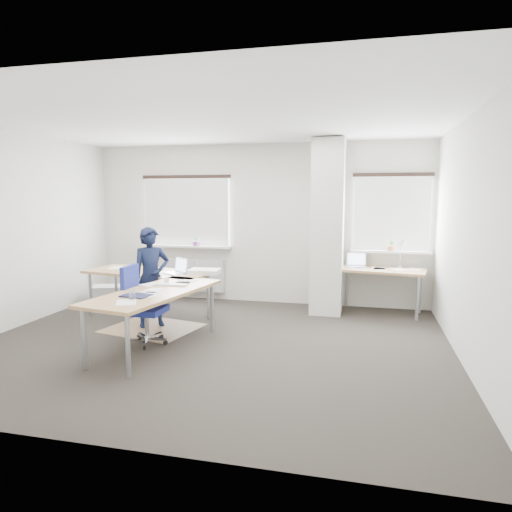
% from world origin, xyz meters
% --- Properties ---
extents(ground, '(6.00, 6.00, 0.00)m').
position_xyz_m(ground, '(0.00, 0.00, 0.00)').
color(ground, '#282420').
rests_on(ground, ground).
extents(room_shell, '(6.04, 5.04, 2.82)m').
position_xyz_m(room_shell, '(0.18, 0.45, 1.75)').
color(room_shell, beige).
rests_on(room_shell, ground).
extents(floor_mat, '(1.41, 1.27, 0.01)m').
position_xyz_m(floor_mat, '(-1.05, 0.47, 0.00)').
color(floor_mat, '#8C6D4C').
rests_on(floor_mat, ground).
extents(white_crate, '(0.62, 0.52, 0.32)m').
position_xyz_m(white_crate, '(-2.52, 1.70, 0.16)').
color(white_crate, white).
rests_on(white_crate, ground).
extents(desk_main, '(2.40, 2.98, 0.96)m').
position_xyz_m(desk_main, '(-0.95, 0.37, 0.69)').
color(desk_main, '#9D7943').
rests_on(desk_main, ground).
extents(desk_side, '(1.50, 0.93, 1.22)m').
position_xyz_m(desk_side, '(2.15, 2.16, 0.69)').
color(desk_side, '#9D7943').
rests_on(desk_side, ground).
extents(task_chair, '(0.55, 0.54, 1.01)m').
position_xyz_m(task_chair, '(-0.84, -0.19, 0.28)').
color(task_chair, navy).
rests_on(task_chair, ground).
extents(person, '(0.63, 0.60, 1.45)m').
position_xyz_m(person, '(-1.10, 0.57, 0.73)').
color(person, black).
rests_on(person, ground).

